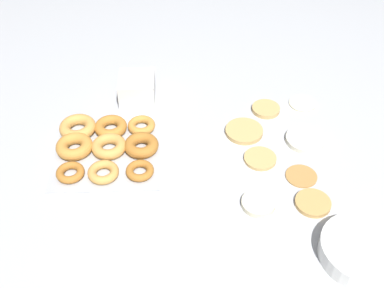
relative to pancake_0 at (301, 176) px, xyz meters
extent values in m
plane|color=#B2B5BA|center=(-0.09, -0.18, 0.00)|extent=(3.00, 3.00, 0.00)
cylinder|color=#B27F42|center=(0.00, 0.00, 0.00)|extent=(0.09, 0.09, 0.01)
cylinder|color=beige|center=(0.10, -0.14, 0.00)|extent=(0.09, 0.09, 0.02)
cylinder|color=tan|center=(-0.19, -0.14, 0.00)|extent=(0.12, 0.12, 0.01)
cylinder|color=tan|center=(-0.07, -0.11, 0.00)|extent=(0.10, 0.10, 0.01)
cylinder|color=silver|center=(-0.15, 0.04, 0.00)|extent=(0.12, 0.12, 0.02)
cylinder|color=tan|center=(0.10, 0.01, 0.00)|extent=(0.10, 0.10, 0.01)
cylinder|color=beige|center=(-0.33, 0.07, 0.00)|extent=(0.09, 0.09, 0.01)
cylinder|color=tan|center=(-0.30, -0.06, 0.00)|extent=(0.09, 0.09, 0.01)
cube|color=#ADAFB5|center=(-0.12, -0.56, 0.00)|extent=(0.32, 0.32, 0.01)
torus|color=#D19347|center=(-0.21, -0.66, 0.02)|extent=(0.11, 0.11, 0.03)
torus|color=#C68438|center=(-0.12, -0.66, 0.02)|extent=(0.11, 0.11, 0.04)
torus|color=#AD6B28|center=(-0.02, -0.65, 0.01)|extent=(0.08, 0.08, 0.02)
torus|color=#B7752D|center=(-0.21, -0.56, 0.02)|extent=(0.10, 0.10, 0.03)
torus|color=#D19347|center=(-0.12, -0.55, 0.02)|extent=(0.10, 0.10, 0.03)
torus|color=#D19347|center=(-0.02, -0.56, 0.01)|extent=(0.09, 0.09, 0.03)
torus|color=#C68438|center=(-0.22, -0.46, 0.01)|extent=(0.09, 0.09, 0.02)
torus|color=#AD6B28|center=(-0.12, -0.46, 0.02)|extent=(0.10, 0.10, 0.03)
torus|color=#AD6B28|center=(-0.02, -0.46, 0.01)|extent=(0.08, 0.08, 0.02)
cylinder|color=white|center=(0.27, 0.09, 0.02)|extent=(0.20, 0.20, 0.05)
cube|color=white|center=(-0.38, -0.48, 0.01)|extent=(0.12, 0.12, 0.02)
cube|color=white|center=(-0.38, -0.48, 0.03)|extent=(0.12, 0.12, 0.02)
cube|color=white|center=(-0.38, -0.48, 0.05)|extent=(0.12, 0.12, 0.02)
cube|color=white|center=(-0.38, -0.48, 0.07)|extent=(0.12, 0.12, 0.02)
camera|label=1|loc=(0.93, -0.34, 1.00)|focal=45.00mm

